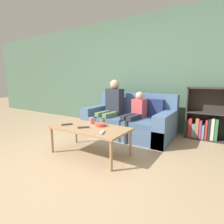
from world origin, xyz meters
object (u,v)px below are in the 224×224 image
(bookshelf, at_px, (205,120))
(coffee_table, at_px, (90,129))
(snack_bowl, at_px, (101,125))
(couch, at_px, (130,122))
(tv_remote_0, at_px, (83,127))
(tv_remote_2, at_px, (67,124))
(person_adult, at_px, (112,104))
(cup_near, at_px, (92,121))
(person_child, at_px, (135,113))
(tv_remote_1, at_px, (102,132))

(bookshelf, relative_size, coffee_table, 0.84)
(snack_bowl, bearing_deg, couch, 92.70)
(bookshelf, distance_m, tv_remote_0, 2.38)
(snack_bowl, bearing_deg, tv_remote_2, -155.48)
(bookshelf, bearing_deg, tv_remote_2, -134.02)
(bookshelf, height_order, person_adult, person_adult)
(couch, xyz_separation_m, tv_remote_0, (-0.10, -1.33, 0.17))
(tv_remote_0, distance_m, snack_bowl, 0.27)
(cup_near, bearing_deg, tv_remote_0, -76.23)
(coffee_table, distance_m, tv_remote_0, 0.12)
(coffee_table, xyz_separation_m, cup_near, (-0.11, 0.19, 0.09))
(coffee_table, xyz_separation_m, person_child, (0.25, 1.08, 0.11))
(tv_remote_1, bearing_deg, person_child, 73.14)
(tv_remote_2, xyz_separation_m, snack_bowl, (0.50, 0.23, 0.01))
(tv_remote_0, xyz_separation_m, snack_bowl, (0.15, 0.22, 0.01))
(tv_remote_2, distance_m, snack_bowl, 0.55)
(couch, bearing_deg, tv_remote_2, -108.50)
(couch, bearing_deg, snack_bowl, -87.30)
(coffee_table, xyz_separation_m, tv_remote_2, (-0.39, -0.10, 0.05))
(person_child, height_order, tv_remote_2, person_child)
(coffee_table, bearing_deg, tv_remote_2, -165.49)
(person_adult, height_order, tv_remote_0, person_adult)
(person_child, xyz_separation_m, tv_remote_2, (-0.64, -1.18, -0.06))
(bookshelf, relative_size, cup_near, 10.13)
(cup_near, xyz_separation_m, snack_bowl, (0.22, -0.06, -0.03))
(tv_remote_0, distance_m, tv_remote_1, 0.39)
(tv_remote_0, bearing_deg, tv_remote_1, 34.13)
(person_adult, xyz_separation_m, cup_near, (0.20, -0.95, -0.16))
(person_child, bearing_deg, tv_remote_2, -109.86)
(tv_remote_2, bearing_deg, snack_bowl, 55.21)
(bookshelf, height_order, coffee_table, bookshelf)
(bookshelf, xyz_separation_m, tv_remote_2, (-1.81, -1.88, 0.07))
(coffee_table, bearing_deg, tv_remote_0, -115.22)
(couch, xyz_separation_m, coffee_table, (-0.06, -1.23, 0.12))
(tv_remote_0, height_order, snack_bowl, snack_bowl)
(couch, bearing_deg, cup_near, -99.29)
(person_adult, bearing_deg, bookshelf, 26.02)
(tv_remote_0, height_order, tv_remote_2, same)
(cup_near, relative_size, tv_remote_1, 0.56)
(bookshelf, distance_m, person_child, 1.37)
(bookshelf, bearing_deg, tv_remote_1, -119.15)
(bookshelf, height_order, person_child, bookshelf)
(couch, bearing_deg, coffee_table, -92.65)
(coffee_table, bearing_deg, person_adult, 105.44)
(person_child, bearing_deg, person_adult, -176.96)
(coffee_table, height_order, person_adult, person_adult)
(couch, distance_m, cup_near, 1.08)
(person_adult, xyz_separation_m, tv_remote_1, (0.65, -1.30, -0.20))
(couch, bearing_deg, tv_remote_0, -94.40)
(coffee_table, distance_m, snack_bowl, 0.18)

